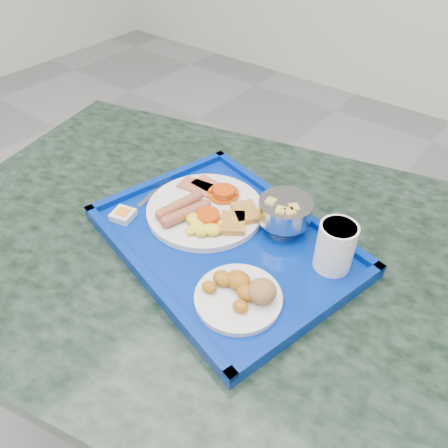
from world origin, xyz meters
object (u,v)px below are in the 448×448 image
(tray, at_px, (224,242))
(main_plate, at_px, (206,210))
(fruit_bowl, at_px, (285,211))
(table, at_px, (224,309))
(bread_plate, at_px, (242,293))
(juice_cup, at_px, (336,245))

(tray, relative_size, main_plate, 2.31)
(fruit_bowl, bearing_deg, table, -126.82)
(bread_plate, height_order, fruit_bowl, fruit_bowl)
(bread_plate, relative_size, juice_cup, 1.58)
(main_plate, distance_m, juice_cup, 0.28)
(fruit_bowl, distance_m, juice_cup, 0.13)
(table, xyz_separation_m, fruit_bowl, (0.07, 0.10, 0.27))
(table, height_order, bread_plate, bread_plate)
(bread_plate, bearing_deg, tray, 139.77)
(fruit_bowl, bearing_deg, tray, -127.89)
(tray, height_order, juice_cup, juice_cup)
(fruit_bowl, relative_size, juice_cup, 1.10)
(juice_cup, bearing_deg, tray, -161.06)
(tray, bearing_deg, main_plate, 154.13)
(table, relative_size, bread_plate, 9.50)
(main_plate, bearing_deg, bread_plate, -35.11)
(bread_plate, distance_m, juice_cup, 0.19)
(bread_plate, bearing_deg, table, 139.58)
(tray, distance_m, main_plate, 0.09)
(tray, distance_m, juice_cup, 0.22)
(main_plate, relative_size, bread_plate, 1.63)
(main_plate, relative_size, juice_cup, 2.57)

